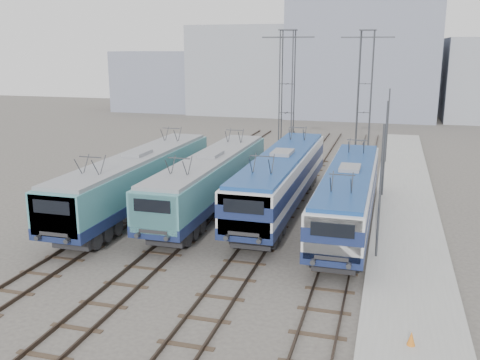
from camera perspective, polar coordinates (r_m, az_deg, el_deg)
name	(u,v)px	position (r m, az deg, el deg)	size (l,w,h in m)	color
ground	(202,258)	(27.80, -4.06, -8.33)	(160.00, 160.00, 0.00)	#514C47
platform	(407,225)	(33.80, 17.35, -4.59)	(4.00, 70.00, 0.30)	#9E9E99
locomotive_far_left	(137,178)	(35.28, -10.94, 0.22)	(2.95, 18.65, 3.51)	navy
locomotive_center_left	(210,178)	(34.92, -3.21, 0.20)	(2.86, 18.06, 3.40)	navy
locomotive_center_right	(281,176)	(34.84, 4.44, 0.40)	(2.97, 18.82, 3.54)	navy
locomotive_far_right	(348,192)	(32.03, 11.50, -1.31)	(2.79, 17.63, 3.31)	navy
catenary_tower_west	(287,94)	(47.17, 5.01, 9.14)	(4.50, 1.20, 12.00)	#3F4247
catenary_tower_east	(365,94)	(48.37, 13.15, 8.95)	(4.50, 1.20, 12.00)	#3F4247
mast_front	(380,195)	(27.08, 14.70, -1.55)	(0.12, 0.12, 7.00)	#3F4247
mast_mid	(385,151)	(38.79, 15.19, 3.01)	(0.12, 0.12, 7.00)	#3F4247
mast_rear	(387,127)	(50.64, 15.46, 5.44)	(0.12, 0.12, 7.00)	#3F4247
safety_cone	(411,338)	(20.51, 17.80, -15.79)	(0.30, 0.30, 0.52)	orange
building_west	(249,70)	(89.22, 1.01, 11.63)	(18.00, 12.00, 14.00)	#979CA7
building_center	(362,58)	(86.31, 12.93, 12.54)	(22.00, 14.00, 18.00)	gray
building_far_west	(160,81)	(94.69, -8.55, 10.39)	(14.00, 10.00, 10.00)	gray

